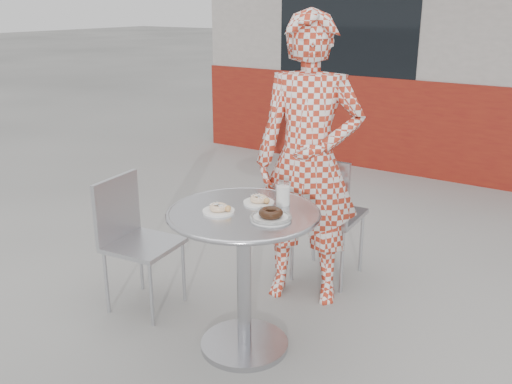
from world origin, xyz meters
The scene contains 10 objects.
ground centered at (0.00, 0.00, 0.00)m, with size 60.00×60.00×0.00m, color #A09E99.
storefront centered at (0.00, 5.56, 1.49)m, with size 6.02×4.55×3.00m.
bistro_table centered at (-0.03, -0.01, 0.59)m, with size 0.77×0.77×0.78m.
chair_far centered at (-0.05, 0.98, 0.26)m, with size 0.43×0.44×0.86m.
chair_left centered at (-0.78, 0.02, 0.25)m, with size 0.42×0.42×0.80m.
seated_person centered at (-0.05, 0.68, 0.87)m, with size 0.63×0.41×1.73m, color #AB2E1A.
plate_far centered at (-0.02, 0.12, 0.79)m, with size 0.16×0.16×0.04m.
plate_near centered at (-0.12, -0.09, 0.79)m, with size 0.16×0.16×0.04m.
plate_checker centered at (0.14, -0.03, 0.79)m, with size 0.20×0.20×0.05m.
milk_cup centered at (0.09, 0.18, 0.83)m, with size 0.07×0.07×0.12m.
Camera 1 is at (1.48, -2.18, 1.76)m, focal length 40.00 mm.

